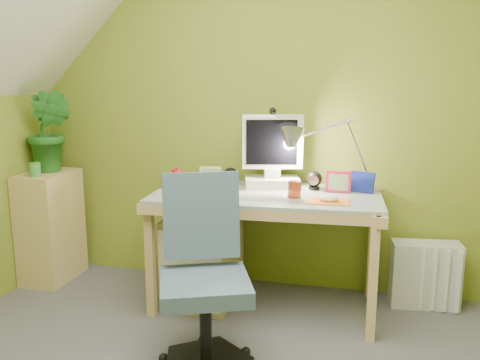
% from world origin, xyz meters
% --- Properties ---
extents(wall_back, '(3.20, 0.01, 2.40)m').
position_xyz_m(wall_back, '(0.00, 1.60, 1.20)').
color(wall_back, olive).
rests_on(wall_back, floor).
extents(desk, '(1.40, 0.76, 0.73)m').
position_xyz_m(desk, '(0.11, 1.23, 0.37)').
color(desk, tan).
rests_on(desk, floor).
extents(monitor, '(0.44, 0.32, 0.54)m').
position_xyz_m(monitor, '(0.11, 1.41, 1.00)').
color(monitor, silver).
rests_on(monitor, desk).
extents(speaker_left, '(0.10, 0.10, 0.12)m').
position_xyz_m(speaker_left, '(-0.16, 1.39, 0.79)').
color(speaker_left, black).
rests_on(speaker_left, desk).
extents(speaker_right, '(0.11, 0.11, 0.12)m').
position_xyz_m(speaker_right, '(0.38, 1.39, 0.79)').
color(speaker_right, black).
rests_on(speaker_right, desk).
extents(keyboard, '(0.46, 0.19, 0.02)m').
position_xyz_m(keyboard, '(0.03, 1.09, 0.74)').
color(keyboard, white).
rests_on(keyboard, desk).
extents(mousepad, '(0.24, 0.17, 0.01)m').
position_xyz_m(mousepad, '(0.49, 1.09, 0.73)').
color(mousepad, orange).
rests_on(mousepad, desk).
extents(mouse, '(0.12, 0.09, 0.04)m').
position_xyz_m(mouse, '(0.49, 1.09, 0.75)').
color(mouse, white).
rests_on(mouse, mousepad).
extents(amber_tumbler, '(0.08, 0.08, 0.10)m').
position_xyz_m(amber_tumbler, '(0.29, 1.15, 0.78)').
color(amber_tumbler, maroon).
rests_on(amber_tumbler, desk).
extents(candle_cluster, '(0.17, 0.15, 0.11)m').
position_xyz_m(candle_cluster, '(-0.49, 1.24, 0.79)').
color(candle_cluster, red).
rests_on(candle_cluster, desk).
extents(photo_frame_red, '(0.15, 0.03, 0.13)m').
position_xyz_m(photo_frame_red, '(0.53, 1.35, 0.79)').
color(photo_frame_red, '#C7153E').
rests_on(photo_frame_red, desk).
extents(photo_frame_blue, '(0.15, 0.07, 0.13)m').
position_xyz_m(photo_frame_blue, '(0.67, 1.39, 0.79)').
color(photo_frame_blue, navy).
rests_on(photo_frame_blue, desk).
extents(photo_frame_green, '(0.14, 0.04, 0.12)m').
position_xyz_m(photo_frame_green, '(-0.29, 1.37, 0.79)').
color(photo_frame_green, '#ADCC8C').
rests_on(photo_frame_green, desk).
extents(desk_lamp, '(0.62, 0.30, 0.64)m').
position_xyz_m(desk_lamp, '(0.56, 1.41, 1.05)').
color(desk_lamp, silver).
rests_on(desk_lamp, desk).
extents(side_ledge, '(0.29, 0.44, 0.77)m').
position_xyz_m(side_ledge, '(-1.45, 1.30, 0.39)').
color(side_ledge, tan).
rests_on(side_ledge, floor).
extents(potted_plant, '(0.32, 0.26, 0.56)m').
position_xyz_m(potted_plant, '(-1.43, 1.35, 1.05)').
color(potted_plant, '#236521').
rests_on(potted_plant, side_ledge).
extents(green_cup, '(0.09, 0.09, 0.09)m').
position_xyz_m(green_cup, '(-1.43, 1.15, 0.82)').
color(green_cup, '#43943D').
rests_on(green_cup, side_ledge).
extents(task_chair, '(0.63, 0.63, 0.87)m').
position_xyz_m(task_chair, '(-0.04, 0.47, 0.44)').
color(task_chair, '#42576C').
rests_on(task_chair, floor).
extents(radiator, '(0.43, 0.21, 0.41)m').
position_xyz_m(radiator, '(1.08, 1.46, 0.21)').
color(radiator, silver).
rests_on(radiator, floor).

